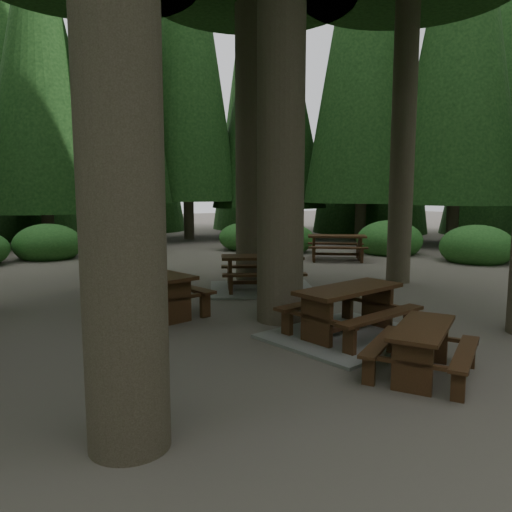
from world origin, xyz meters
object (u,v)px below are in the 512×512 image
picnic_table_e (422,343)px  picnic_table_f (153,287)px  picnic_table_d (337,244)px  picnic_table_a (348,320)px  picnic_table_c (262,278)px

picnic_table_e → picnic_table_f: (-2.08, 4.69, 0.11)m
picnic_table_f → picnic_table_e: bearing=8.9°
picnic_table_d → picnic_table_e: bearing=-88.0°
picnic_table_a → picnic_table_e: size_ratio=1.43×
picnic_table_c → picnic_table_d: size_ratio=1.23×
picnic_table_a → picnic_table_e: (-0.28, -1.80, 0.15)m
picnic_table_a → picnic_table_e: bearing=-110.7°
picnic_table_c → picnic_table_f: 3.23m
picnic_table_a → picnic_table_c: same height
picnic_table_c → picnic_table_e: 5.90m
picnic_table_d → picnic_table_e: size_ratio=1.27×
picnic_table_c → picnic_table_d: bearing=58.5°
picnic_table_a → picnic_table_d: size_ratio=1.13×
picnic_table_a → picnic_table_d: bearing=41.4°
picnic_table_c → picnic_table_d: (4.79, 3.29, 0.27)m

